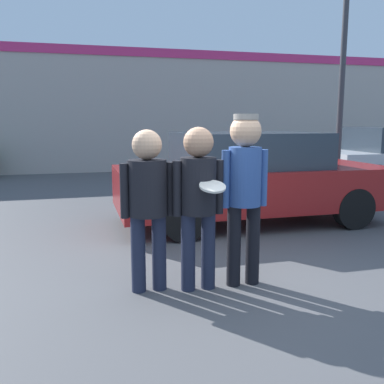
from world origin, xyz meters
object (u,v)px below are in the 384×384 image
person_middle_with_frisbee (198,194)px  street_lamp (354,7)px  parked_car_near (251,178)px  person_left (148,196)px  person_right (245,182)px

person_middle_with_frisbee → street_lamp: (4.40, 3.87, 3.03)m
person_middle_with_frisbee → street_lamp: bearing=41.3°
parked_car_near → street_lamp: size_ratio=0.69×
person_left → parked_car_near: size_ratio=0.36×
person_right → parked_car_near: person_right is taller
person_middle_with_frisbee → street_lamp: size_ratio=0.25×
person_left → person_right: bearing=-5.4°
parked_car_near → street_lamp: 4.39m
parked_car_near → person_right: bearing=-114.3°
person_left → person_middle_with_frisbee: person_middle_with_frisbee is taller
person_left → person_middle_with_frisbee: bearing=-11.3°
person_right → street_lamp: size_ratio=0.27×
parked_car_near → person_middle_with_frisbee: bearing=-122.6°
person_left → person_middle_with_frisbee: 0.52m
person_left → person_right: size_ratio=0.92×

